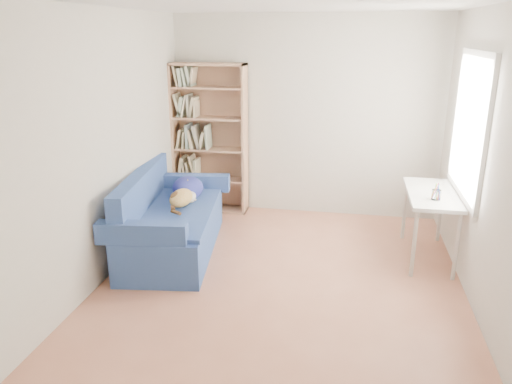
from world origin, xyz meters
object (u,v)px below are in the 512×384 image
(bookshelf, at_px, (210,145))
(desk, at_px, (431,200))
(pen_cup, at_px, (436,193))
(sofa, at_px, (170,221))

(bookshelf, xyz_separation_m, desk, (2.73, -1.06, -0.25))
(desk, distance_m, pen_cup, 0.28)
(desk, relative_size, pen_cup, 6.31)
(sofa, distance_m, desk, 2.85)
(bookshelf, bearing_deg, pen_cup, -25.49)
(bookshelf, height_order, desk, bookshelf)
(sofa, height_order, bookshelf, bookshelf)
(pen_cup, bearing_deg, desk, 89.77)
(sofa, height_order, desk, sofa)
(bookshelf, bearing_deg, desk, -21.21)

